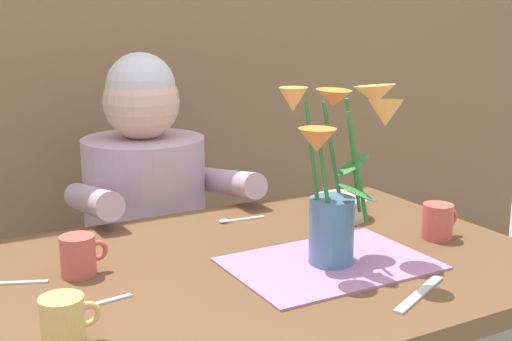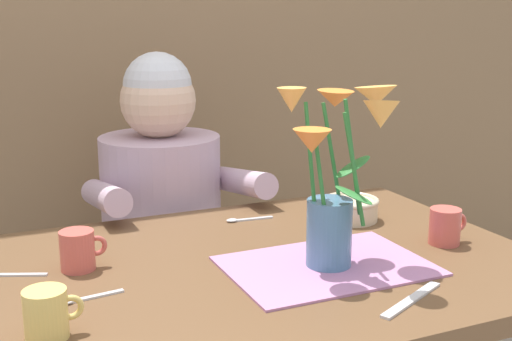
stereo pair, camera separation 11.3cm
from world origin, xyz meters
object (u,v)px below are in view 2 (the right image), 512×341
at_px(seated_person, 165,250).
at_px(coffee_cup, 445,226).
at_px(ceramic_bowl, 351,208).
at_px(ceramic_mug, 78,250).
at_px(dinner_knife, 412,300).
at_px(tea_cup, 47,314).
at_px(flower_vase, 336,174).

bearing_deg(seated_person, coffee_cup, -58.86).
distance_m(ceramic_bowl, ceramic_mug, 0.67).
height_order(dinner_knife, tea_cup, tea_cup).
bearing_deg(coffee_cup, ceramic_bowl, 112.59).
distance_m(seated_person, coffee_cup, 0.84).
xyz_separation_m(ceramic_bowl, ceramic_mug, (-0.67, -0.06, 0.01)).
bearing_deg(coffee_cup, tea_cup, -173.62).
bearing_deg(ceramic_bowl, seated_person, 127.65).
bearing_deg(flower_vase, seated_person, 102.22).
distance_m(dinner_knife, tea_cup, 0.62).
relative_size(tea_cup, coffee_cup, 1.00).
relative_size(seated_person, dinner_knife, 5.97).
relative_size(seated_person, flower_vase, 3.15).
distance_m(ceramic_bowl, tea_cup, 0.83).
relative_size(flower_vase, ceramic_mug, 3.87).
height_order(ceramic_bowl, tea_cup, tea_cup).
xyz_separation_m(tea_cup, coffee_cup, (0.85, 0.10, 0.00)).
xyz_separation_m(seated_person, coffee_cup, (0.44, -0.68, 0.22)).
relative_size(seated_person, coffee_cup, 12.20).
height_order(seated_person, tea_cup, seated_person).
bearing_deg(tea_cup, ceramic_bowl, 23.39).
distance_m(ceramic_mug, coffee_cup, 0.78).
bearing_deg(ceramic_mug, coffee_cup, -12.91).
bearing_deg(ceramic_mug, seated_person, 57.83).
distance_m(seated_person, flower_vase, 0.80).
height_order(dinner_knife, ceramic_mug, ceramic_mug).
relative_size(ceramic_bowl, ceramic_mug, 1.46).
relative_size(seated_person, tea_cup, 12.20).
relative_size(dinner_knife, tea_cup, 2.04).
relative_size(flower_vase, dinner_knife, 1.89).
bearing_deg(seated_person, dinner_knife, -79.85).
bearing_deg(tea_cup, flower_vase, 8.14).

